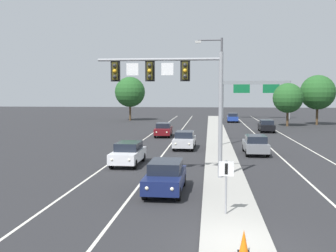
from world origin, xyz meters
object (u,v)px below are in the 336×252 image
Objects in this scene: overhead_signal_mast at (176,85)px; tree_far_right_b at (318,92)px; car_oncoming_white at (128,153)px; tree_far_right_a at (288,98)px; car_receding_blue at (233,117)px; highway_sign_gantry at (256,87)px; car_oncoming_darkred at (163,129)px; car_receding_black at (266,126)px; car_oncoming_silver at (185,140)px; car_receding_grey at (255,144)px; traffic_cone_median_nose at (244,242)px; street_lamp_median at (219,85)px; median_sign_post at (226,179)px; tree_far_left_a at (130,92)px; car_oncoming_navy at (165,176)px.

overhead_signal_mast is 0.92× the size of tree_far_right_b.
tree_far_right_a is at bearing 63.37° from car_oncoming_white.
car_receding_blue is 12.92m from highway_sign_gantry.
car_receding_black is (12.64, 6.85, 0.00)m from car_oncoming_darkred.
car_oncoming_silver and car_receding_grey have the same top height.
car_receding_blue is at bearing 101.01° from car_receding_black.
tree_far_right_b is at bearing 59.16° from car_oncoming_white.
traffic_cone_median_nose is 0.11× the size of tree_far_right_a.
street_lamp_median is 2.24× the size of car_receding_grey.
car_oncoming_silver is 24.06m from traffic_cone_median_nose.
car_receding_grey is (2.92, -4.75, -4.97)m from street_lamp_median.
median_sign_post reaches higher than car_oncoming_silver.
highway_sign_gantry reaches higher than car_receding_blue.
tree_far_right_a is (2.67, -18.36, -1.88)m from highway_sign_gantry.
car_receding_grey is 0.56× the size of tree_far_left_a.
street_lamp_median is 0.75× the size of highway_sign_gantry.
car_oncoming_white is at bearing -91.12° from car_oncoming_darkred.
car_oncoming_navy and car_receding_black have the same top height.
car_receding_grey is at bearing -100.38° from car_receding_black.
car_receding_black is at bearing 72.66° from overhead_signal_mast.
tree_far_right_b is (22.20, 19.36, 4.32)m from car_oncoming_darkred.
tree_far_right_b reaches higher than car_receding_black.
highway_sign_gantry reaches higher than car_oncoming_white.
car_oncoming_darkred is at bearing 128.15° from street_lamp_median.
car_oncoming_navy is at bearing -89.88° from car_oncoming_silver.
median_sign_post is 22.37m from street_lamp_median.
highway_sign_gantry is 25.05m from tree_far_left_a.
tree_far_right_b reaches higher than overhead_signal_mast.
car_oncoming_darkred is at bearing -70.79° from tree_far_left_a.
median_sign_post is (2.60, -7.02, -3.91)m from overhead_signal_mast.
car_oncoming_silver and car_receding_blue have the same top height.
car_oncoming_darkred is 14.37m from car_receding_black.
car_oncoming_silver is 46.38m from highway_sign_gantry.
car_oncoming_silver is 6.08× the size of traffic_cone_median_nose.
car_oncoming_silver is 1.01× the size of car_receding_grey.
car_oncoming_navy is 0.57× the size of tree_far_right_b.
median_sign_post is 17.51m from car_receding_grey.
street_lamp_median is 13.51× the size of traffic_cone_median_nose.
car_receding_grey is at bearing -90.31° from car_receding_blue.
car_receding_grey is at bearing -58.41° from street_lamp_median.
tree_far_left_a reaches higher than tree_far_right_a.
car_receding_black and car_receding_blue have the same top height.
overhead_signal_mast is 15.20m from street_lamp_median.
traffic_cone_median_nose is (6.37, -33.77, -0.31)m from car_oncoming_darkred.
car_oncoming_white is at bearing -148.26° from car_receding_grey.
median_sign_post is 47.54m from tree_far_right_a.
car_receding_grey is 43.48m from tree_far_left_a.
median_sign_post is at bearing -103.51° from tree_far_right_a.
car_oncoming_darkred is 0.57× the size of tree_far_right_b.
car_oncoming_silver is at bearing -72.84° from car_oncoming_darkred.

